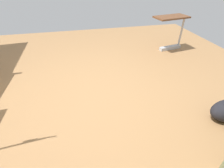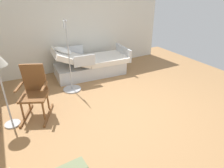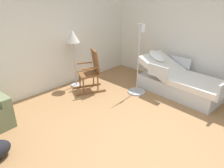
{
  "view_description": "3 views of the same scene",
  "coord_description": "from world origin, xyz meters",
  "px_view_note": "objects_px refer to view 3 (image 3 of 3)",
  "views": [
    {
      "loc": [
        0.19,
        2.28,
        1.76
      ],
      "look_at": [
        -0.17,
        0.68,
        0.62
      ],
      "focal_mm": 26.78,
      "sensor_mm": 36.0,
      "label": 1
    },
    {
      "loc": [
        -2.75,
        2.07,
        2.33
      ],
      "look_at": [
        0.2,
        0.47,
        0.66
      ],
      "focal_mm": 31.68,
      "sensor_mm": 36.0,
      "label": 2
    },
    {
      "loc": [
        -2.2,
        -1.91,
        2.3
      ],
      "look_at": [
        0.25,
        0.45,
        0.78
      ],
      "focal_mm": 32.74,
      "sensor_mm": 36.0,
      "label": 3
    }
  ],
  "objects_px": {
    "hospital_bed": "(179,82)",
    "floor_lamp": "(73,40)",
    "rocking_chair": "(91,71)",
    "iv_pole": "(137,83)"
  },
  "relations": [
    {
      "from": "hospital_bed",
      "to": "iv_pole",
      "type": "height_order",
      "value": "iv_pole"
    },
    {
      "from": "hospital_bed",
      "to": "floor_lamp",
      "type": "distance_m",
      "value": 2.82
    },
    {
      "from": "floor_lamp",
      "to": "iv_pole",
      "type": "xyz_separation_m",
      "value": [
        0.82,
        -1.42,
        -0.98
      ]
    },
    {
      "from": "hospital_bed",
      "to": "floor_lamp",
      "type": "bearing_deg",
      "value": 123.86
    },
    {
      "from": "rocking_chair",
      "to": "iv_pole",
      "type": "relative_size",
      "value": 0.62
    },
    {
      "from": "rocking_chair",
      "to": "iv_pole",
      "type": "distance_m",
      "value": 1.19
    },
    {
      "from": "hospital_bed",
      "to": "iv_pole",
      "type": "relative_size",
      "value": 1.28
    },
    {
      "from": "rocking_chair",
      "to": "iv_pole",
      "type": "xyz_separation_m",
      "value": [
        0.69,
        -0.93,
        -0.25
      ]
    },
    {
      "from": "floor_lamp",
      "to": "iv_pole",
      "type": "relative_size",
      "value": 0.88
    },
    {
      "from": "rocking_chair",
      "to": "hospital_bed",
      "type": "bearing_deg",
      "value": -51.68
    }
  ]
}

